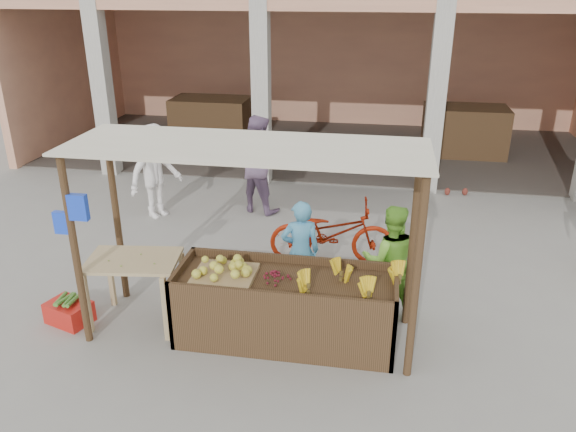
% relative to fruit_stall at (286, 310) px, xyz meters
% --- Properties ---
extents(ground, '(60.00, 60.00, 0.00)m').
position_rel_fruit_stall_xyz_m(ground, '(-0.50, 0.00, -0.40)').
color(ground, gray).
rests_on(ground, ground).
extents(market_building, '(14.40, 6.40, 4.20)m').
position_rel_fruit_stall_xyz_m(market_building, '(-0.45, 8.93, 2.30)').
color(market_building, '#EFA57D').
rests_on(market_building, ground).
extents(fruit_stall, '(2.60, 0.95, 0.80)m').
position_rel_fruit_stall_xyz_m(fruit_stall, '(0.00, 0.00, 0.00)').
color(fruit_stall, '#4E351F').
rests_on(fruit_stall, ground).
extents(stall_awning, '(4.09, 1.35, 2.39)m').
position_rel_fruit_stall_xyz_m(stall_awning, '(-0.51, 0.06, 1.58)').
color(stall_awning, '#4E351F').
rests_on(stall_awning, ground).
extents(banana_heap, '(1.15, 0.63, 0.21)m').
position_rel_fruit_stall_xyz_m(banana_heap, '(0.78, -0.05, 0.50)').
color(banana_heap, yellow).
rests_on(banana_heap, fruit_stall).
extents(melon_tray, '(0.72, 0.62, 0.19)m').
position_rel_fruit_stall_xyz_m(melon_tray, '(-0.72, -0.05, 0.49)').
color(melon_tray, '#9E7F52').
rests_on(melon_tray, fruit_stall).
extents(berry_heap, '(0.39, 0.32, 0.13)m').
position_rel_fruit_stall_xyz_m(berry_heap, '(-0.13, -0.03, 0.46)').
color(berry_heap, maroon).
rests_on(berry_heap, fruit_stall).
extents(side_table, '(1.19, 0.88, 0.90)m').
position_rel_fruit_stall_xyz_m(side_table, '(-1.91, 0.04, 0.35)').
color(side_table, tan).
rests_on(side_table, ground).
extents(papaya_pile, '(0.74, 0.42, 0.21)m').
position_rel_fruit_stall_xyz_m(papaya_pile, '(-1.91, 0.04, 0.60)').
color(papaya_pile, '#568E2E').
rests_on(papaya_pile, side_table).
extents(red_crate, '(0.63, 0.53, 0.28)m').
position_rel_fruit_stall_xyz_m(red_crate, '(-2.78, -0.12, -0.26)').
color(red_crate, red).
rests_on(red_crate, ground).
extents(plantain_bundle, '(0.40, 0.28, 0.08)m').
position_rel_fruit_stall_xyz_m(plantain_bundle, '(-2.78, -0.12, -0.08)').
color(plantain_bundle, '#4A812F').
rests_on(plantain_bundle, red_crate).
extents(produce_sacks, '(0.79, 0.49, 0.60)m').
position_rel_fruit_stall_xyz_m(produce_sacks, '(2.56, 5.46, -0.10)').
color(produce_sacks, maroon).
rests_on(produce_sacks, ground).
extents(vendor_blue, '(0.67, 0.57, 1.53)m').
position_rel_fruit_stall_xyz_m(vendor_blue, '(0.03, 0.94, 0.37)').
color(vendor_blue, '#4FA2D0').
rests_on(vendor_blue, ground).
extents(vendor_green, '(0.79, 0.50, 1.58)m').
position_rel_fruit_stall_xyz_m(vendor_green, '(1.21, 0.83, 0.39)').
color(vendor_green, '#7CCA3A').
rests_on(vendor_green, ground).
extents(motorcycle, '(0.89, 2.04, 1.04)m').
position_rel_fruit_stall_xyz_m(motorcycle, '(0.35, 2.08, 0.12)').
color(motorcycle, maroon).
rests_on(motorcycle, ground).
extents(shopper_a, '(1.13, 1.34, 1.87)m').
position_rel_fruit_stall_xyz_m(shopper_a, '(-2.99, 3.40, 0.53)').
color(shopper_a, white).
rests_on(shopper_a, ground).
extents(shopper_f, '(1.10, 0.85, 2.00)m').
position_rel_fruit_stall_xyz_m(shopper_f, '(-1.23, 4.01, 0.60)').
color(shopper_f, gray).
rests_on(shopper_f, ground).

